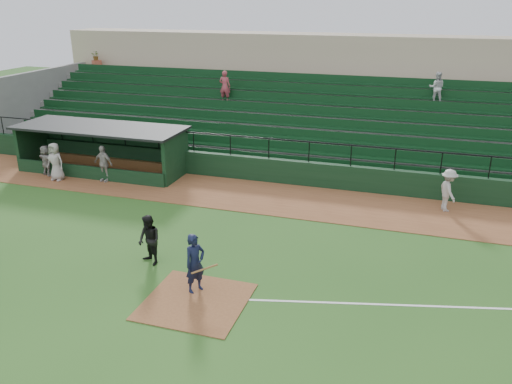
% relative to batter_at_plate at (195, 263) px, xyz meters
% --- Properties ---
extents(ground, '(90.00, 90.00, 0.00)m').
position_rel_batter_at_plate_xyz_m(ground, '(0.23, 0.42, -0.97)').
color(ground, '#27531B').
rests_on(ground, ground).
extents(warning_track, '(40.00, 4.00, 0.03)m').
position_rel_batter_at_plate_xyz_m(warning_track, '(0.23, 8.42, -0.95)').
color(warning_track, brown).
rests_on(warning_track, ground).
extents(home_plate_dirt, '(3.00, 3.00, 0.03)m').
position_rel_batter_at_plate_xyz_m(home_plate_dirt, '(0.23, -0.58, -0.95)').
color(home_plate_dirt, brown).
rests_on(home_plate_dirt, ground).
extents(foul_line, '(17.49, 4.44, 0.01)m').
position_rel_batter_at_plate_xyz_m(foul_line, '(8.23, 1.62, -0.96)').
color(foul_line, white).
rests_on(foul_line, ground).
extents(stadium_structure, '(38.00, 13.08, 6.40)m').
position_rel_batter_at_plate_xyz_m(stadium_structure, '(0.23, 16.88, 1.34)').
color(stadium_structure, black).
rests_on(stadium_structure, ground).
extents(dugout, '(8.90, 3.20, 2.42)m').
position_rel_batter_at_plate_xyz_m(dugout, '(-9.52, 9.98, 0.37)').
color(dugout, black).
rests_on(dugout, ground).
extents(batter_at_plate, '(1.17, 0.84, 1.93)m').
position_rel_batter_at_plate_xyz_m(batter_at_plate, '(0.00, 0.00, 0.00)').
color(batter_at_plate, black).
rests_on(batter_at_plate, ground).
extents(umpire, '(1.08, 1.01, 1.77)m').
position_rel_batter_at_plate_xyz_m(umpire, '(-2.23, 1.18, -0.08)').
color(umpire, black).
rests_on(umpire, ground).
extents(runner, '(1.07, 1.35, 1.84)m').
position_rel_batter_at_plate_xyz_m(runner, '(7.57, 9.25, -0.02)').
color(runner, '#A9A59E').
rests_on(runner, warning_track).
extents(dugout_player_a, '(1.11, 0.58, 1.82)m').
position_rel_batter_at_plate_xyz_m(dugout_player_a, '(-8.54, 8.13, -0.03)').
color(dugout_player_a, '#A9A49F').
rests_on(dugout_player_a, warning_track).
extents(dugout_player_b, '(0.96, 0.65, 1.90)m').
position_rel_batter_at_plate_xyz_m(dugout_player_b, '(-10.91, 7.57, 0.01)').
color(dugout_player_b, '#AAA59F').
rests_on(dugout_player_b, warning_track).
extents(dugout_player_c, '(1.54, 0.93, 1.58)m').
position_rel_batter_at_plate_xyz_m(dugout_player_c, '(-11.85, 8.04, -0.15)').
color(dugout_player_c, '#9E9994').
rests_on(dugout_player_c, warning_track).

